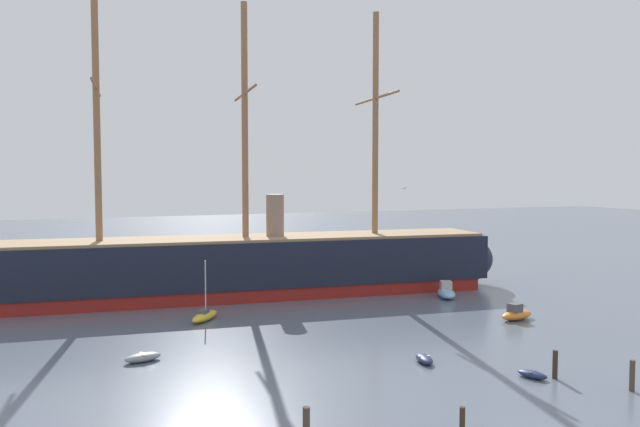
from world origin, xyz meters
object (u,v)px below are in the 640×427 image
Objects in this scene: mooring_piling_nearest at (306,422)px; seagull_in_flight at (404,188)px; tall_ship at (246,265)px; motorboat_alongside_stern at (446,292)px; mooring_piling_left_pair at (555,364)px; mooring_piling_right_pair at (632,376)px; motorboat_mid_right at (516,314)px; dinghy_foreground_right at (532,374)px; dinghy_far_right at (448,271)px; dinghy_mid_left at (143,357)px; mooring_piling_midwater at (462,420)px; sailboat_far_left at (57,294)px; dinghy_near_centre at (424,359)px; sailboat_distant_centre at (268,269)px; sailboat_alongside_bow at (205,316)px.

mooring_piling_nearest is 1.61× the size of seagull_in_flight.
motorboat_alongside_stern is (22.09, -9.99, -3.14)m from tall_ship.
mooring_piling_left_pair is 5.03m from mooring_piling_right_pair.
seagull_in_flight reaches higher than motorboat_mid_right.
dinghy_foreground_right is 49.43m from dinghy_far_right.
dinghy_mid_left is 38.99m from motorboat_alongside_stern.
seagull_in_flight is (6.79, 18.84, 12.88)m from mooring_piling_midwater.
dinghy_foreground_right is 12.18m from mooring_piling_midwater.
sailboat_far_left reaches higher than dinghy_mid_left.
dinghy_mid_left is 1.57× the size of dinghy_far_right.
dinghy_far_right is 62.96m from mooring_piling_nearest.
dinghy_mid_left is at bearing -122.86° from tall_ship.
seagull_in_flight is (1.68, 6.43, 13.34)m from dinghy_near_centre.
dinghy_near_centre is 48.49m from sailboat_distant_centre.
mooring_piling_right_pair is at bearing -82.90° from sailboat_distant_centre.
mooring_piling_midwater is (-14.87, -1.47, -0.32)m from mooring_piling_right_pair.
motorboat_alongside_stern is (36.82, 12.82, 0.34)m from dinghy_mid_left.
motorboat_alongside_stern reaches higher than motorboat_mid_right.
mooring_piling_midwater reaches higher than dinghy_mid_left.
dinghy_far_right is at bearing 70.02° from mooring_piling_right_pair.
mooring_piling_left_pair is at bearing -108.52° from motorboat_alongside_stern.
motorboat_mid_right is at bearing 10.13° from seagull_in_flight.
motorboat_alongside_stern is at bearing -62.68° from sailboat_distant_centre.
mooring_piling_nearest reaches higher than dinghy_far_right.
dinghy_near_centre is at bearing 130.80° from dinghy_foreground_right.
motorboat_mid_right is at bearing 44.87° from mooring_piling_midwater.
seagull_in_flight is at bearing 70.17° from mooring_piling_midwater.
mooring_piling_right_pair is (9.75, -10.94, 0.78)m from dinghy_near_centre.
mooring_piling_right_pair is (-6.72, -20.02, 0.47)m from motorboat_mid_right.
motorboat_mid_right is 30.96m from dinghy_far_right.
dinghy_far_right is 60.05m from mooring_piling_midwater.
mooring_piling_midwater is (0.70, -43.88, -3.08)m from tall_ship.
motorboat_alongside_stern reaches higher than mooring_piling_midwater.
seagull_in_flight is at bearing 106.16° from dinghy_foreground_right.
mooring_piling_midwater is at bearing -76.39° from sailboat_alongside_bow.
mooring_piling_left_pair is (12.58, -38.36, -2.80)m from tall_ship.
sailboat_distant_centre is 3.08× the size of mooring_piling_right_pair.
motorboat_mid_right is at bearing -89.08° from motorboat_alongside_stern.
motorboat_alongside_stern is 2.53× the size of dinghy_far_right.
sailboat_distant_centre is (29.50, 8.72, 0.15)m from sailboat_far_left.
dinghy_near_centre is 0.52× the size of motorboat_alongside_stern.
sailboat_alongside_bow is at bearing 58.26° from dinghy_mid_left.
dinghy_near_centre is at bearing 35.23° from mooring_piling_nearest.
dinghy_near_centre is 16.71m from mooring_piling_nearest.
motorboat_alongside_stern is (10.94, 27.66, 0.43)m from dinghy_foreground_right.
mooring_piling_nearest is (-18.97, -3.45, 0.61)m from dinghy_foreground_right.
dinghy_near_centre is at bearing 134.48° from mooring_piling_left_pair.
dinghy_mid_left is at bearing -148.63° from dinghy_far_right.
sailboat_alongside_bow is 3.04× the size of dinghy_far_right.
motorboat_alongside_stern is at bearing -22.77° from sailboat_far_left.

